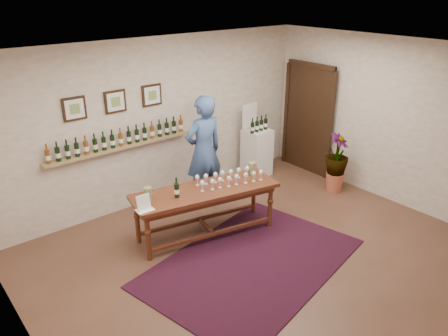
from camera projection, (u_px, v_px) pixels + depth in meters
ground at (260, 256)px, 6.18m from camera, size 6.00×6.00×0.00m
room_shell at (274, 122)px, 8.29m from camera, size 6.00×6.00×6.00m
rug at (252, 262)px, 6.04m from camera, size 3.32×2.55×0.02m
tasting_table at (206, 196)px, 6.47m from camera, size 2.28×1.13×0.77m
table_glasses at (226, 178)px, 6.57m from camera, size 1.30×0.62×0.18m
table_bottles at (175, 186)px, 6.16m from camera, size 0.31×0.21×0.30m
pitcher_left at (148, 195)px, 6.02m from camera, size 0.15×0.15×0.21m
pitcher_right at (252, 169)px, 6.87m from camera, size 0.13×0.13×0.20m
menu_card at (143, 202)px, 5.81m from camera, size 0.24×0.18×0.21m
display_pedestal at (257, 153)px, 8.63m from camera, size 0.48×0.48×0.94m
pedestal_bottles at (259, 124)px, 8.33m from camera, size 0.28×0.08×0.27m
info_sign at (250, 116)px, 8.44m from camera, size 0.38×0.03×0.52m
potted_plant at (336, 163)px, 7.91m from camera, size 0.65×0.65×0.96m
person at (204, 152)px, 7.30m from camera, size 0.72×0.49×1.93m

